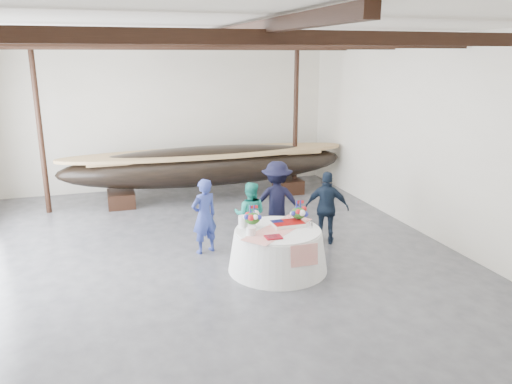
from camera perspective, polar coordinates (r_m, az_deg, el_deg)
name	(u,v)px	position (r m, az deg, el deg)	size (l,w,h in m)	color
floor	(214,256)	(10.48, -4.87, -7.34)	(10.00, 12.00, 0.01)	#3D3D42
wall_back	(168,115)	(15.69, -9.98, 8.63)	(10.00, 0.02, 4.50)	silver
wall_front	(364,273)	(4.40, 12.27, -9.07)	(10.00, 0.02, 4.50)	silver
wall_right	(429,137)	(11.93, 19.11, 5.92)	(0.02, 12.00, 4.50)	silver
ceiling	(208,29)	(9.68, -5.51, 18.05)	(10.00, 12.00, 0.01)	white
pavilion_structure	(201,57)	(10.40, -6.34, 15.10)	(9.80, 11.76, 4.50)	black
longboat_display	(208,166)	(14.35, -5.51, 3.03)	(8.21, 1.64, 1.54)	black
banquet_table	(278,249)	(9.71, 2.50, -6.56)	(1.92, 1.92, 0.82)	silver
tabletop_items	(275,219)	(9.66, 2.17, -3.13)	(1.73, 1.55, 0.40)	red
guest_woman_blue	(204,216)	(10.45, -5.94, -2.76)	(0.58, 0.38, 1.60)	navy
guest_woman_teal	(250,214)	(10.77, -0.68, -2.59)	(0.70, 0.54, 1.43)	teal
guest_man_left	(277,201)	(11.05, 2.39, -1.09)	(1.17, 0.67, 1.81)	black
guest_man_right	(327,208)	(11.02, 8.12, -1.81)	(0.95, 0.40, 1.62)	#141F31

